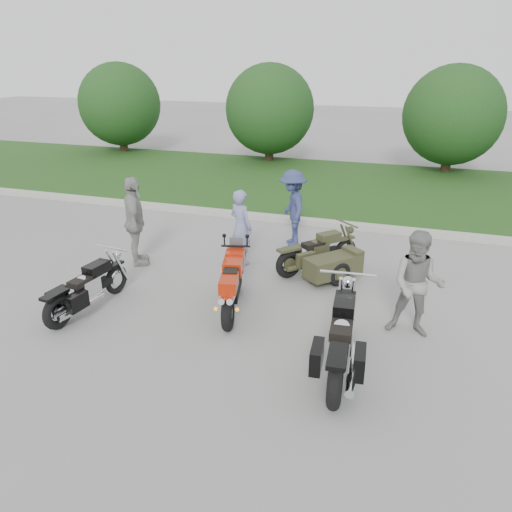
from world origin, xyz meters
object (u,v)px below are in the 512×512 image
(cruiser_right, at_px, (341,342))
(cruiser_left, at_px, (85,291))
(person_denim, at_px, (292,208))
(person_back, at_px, (135,222))
(person_grey, at_px, (418,285))
(cruiser_sidecar, at_px, (325,261))
(person_stripe, at_px, (241,227))
(sportbike_red, at_px, (232,283))

(cruiser_right, bearing_deg, cruiser_left, 170.07)
(person_denim, xyz_separation_m, person_back, (-2.87, -2.24, 0.06))
(cruiser_right, height_order, person_back, person_back)
(person_grey, bearing_deg, person_back, 170.06)
(cruiser_sidecar, height_order, person_back, person_back)
(cruiser_left, xyz_separation_m, person_denim, (2.60, 4.45, 0.50))
(cruiser_right, relative_size, person_back, 1.29)
(cruiser_left, distance_m, person_stripe, 3.53)
(sportbike_red, distance_m, cruiser_left, 2.59)
(person_grey, height_order, person_back, person_back)
(person_grey, distance_m, person_back, 5.91)
(cruiser_left, distance_m, cruiser_sidecar, 4.65)
(person_grey, relative_size, person_denim, 0.97)
(cruiser_right, height_order, person_stripe, person_stripe)
(cruiser_left, height_order, person_denim, person_denim)
(cruiser_right, xyz_separation_m, cruiser_sidecar, (-0.83, 3.18, -0.12))
(person_stripe, bearing_deg, cruiser_sidecar, -158.89)
(person_grey, bearing_deg, person_stripe, 153.54)
(cruiser_sidecar, height_order, person_denim, person_denim)
(cruiser_left, xyz_separation_m, person_back, (-0.27, 2.21, 0.56))
(cruiser_right, height_order, person_denim, person_denim)
(person_grey, bearing_deg, cruiser_right, -121.99)
(cruiser_left, height_order, person_grey, person_grey)
(cruiser_sidecar, relative_size, person_denim, 1.04)
(cruiser_sidecar, distance_m, person_grey, 2.55)
(cruiser_right, relative_size, cruiser_sidecar, 1.32)
(cruiser_right, height_order, cruiser_sidecar, cruiser_right)
(sportbike_red, height_order, cruiser_left, sportbike_red)
(person_back, bearing_deg, cruiser_left, 155.81)
(sportbike_red, height_order, cruiser_right, cruiser_right)
(person_stripe, relative_size, person_denim, 0.91)
(cruiser_left, height_order, person_stripe, person_stripe)
(cruiser_sidecar, xyz_separation_m, person_stripe, (-1.90, 0.22, 0.45))
(person_stripe, xyz_separation_m, person_grey, (3.68, -1.97, 0.06))
(person_denim, bearing_deg, cruiser_right, -3.03)
(person_denim, distance_m, person_back, 3.64)
(cruiser_sidecar, relative_size, person_grey, 1.07)
(cruiser_sidecar, bearing_deg, person_grey, -3.12)
(cruiser_left, bearing_deg, sportbike_red, 25.47)
(sportbike_red, height_order, person_back, person_back)
(cruiser_left, xyz_separation_m, person_stripe, (1.84, 2.99, 0.42))
(person_stripe, xyz_separation_m, person_back, (-2.11, -0.78, 0.14))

